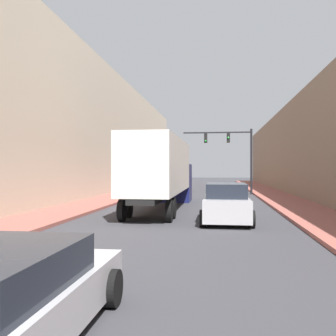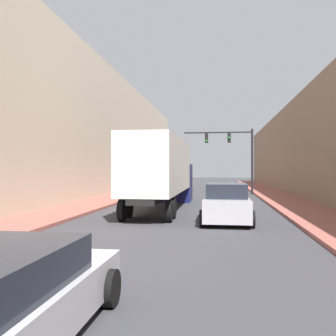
# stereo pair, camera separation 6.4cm
# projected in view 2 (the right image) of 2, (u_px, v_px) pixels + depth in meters

# --- Properties ---
(sidewalk_right) EXTENTS (3.06, 80.00, 0.15)m
(sidewalk_right) POSITION_uv_depth(u_px,v_px,m) (280.00, 198.00, 28.98)
(sidewalk_right) COLOR #9E564C
(sidewalk_right) RESTS_ON ground
(sidewalk_left) EXTENTS (3.06, 80.00, 0.15)m
(sidewalk_left) POSITION_uv_depth(u_px,v_px,m) (119.00, 196.00, 30.75)
(sidewalk_left) COLOR #9E564C
(sidewalk_left) RESTS_ON ground
(building_left) EXTENTS (6.00, 80.00, 11.65)m
(building_left) POSITION_uv_depth(u_px,v_px,m) (67.00, 127.00, 31.39)
(building_left) COLOR beige
(building_left) RESTS_ON ground
(semi_truck) EXTENTS (2.44, 13.16, 3.97)m
(semi_truck) POSITION_uv_depth(u_px,v_px,m) (163.00, 171.00, 21.79)
(semi_truck) COLOR silver
(semi_truck) RESTS_ON ground
(sedan_car) EXTENTS (2.12, 4.62, 1.36)m
(sedan_car) POSITION_uv_depth(u_px,v_px,m) (2.00, 300.00, 4.86)
(sedan_car) COLOR #B7B7BC
(sedan_car) RESTS_ON ground
(suv_car) EXTENTS (2.18, 4.80, 1.71)m
(suv_car) POSITION_uv_depth(u_px,v_px,m) (226.00, 203.00, 16.67)
(suv_car) COLOR #B7B7BC
(suv_car) RESTS_ON ground
(traffic_signal_gantry) EXTENTS (6.41, 0.35, 6.05)m
(traffic_signal_gantry) POSITION_uv_depth(u_px,v_px,m) (235.00, 149.00, 34.77)
(traffic_signal_gantry) COLOR black
(traffic_signal_gantry) RESTS_ON ground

